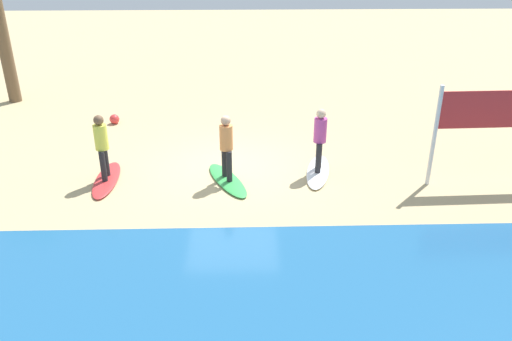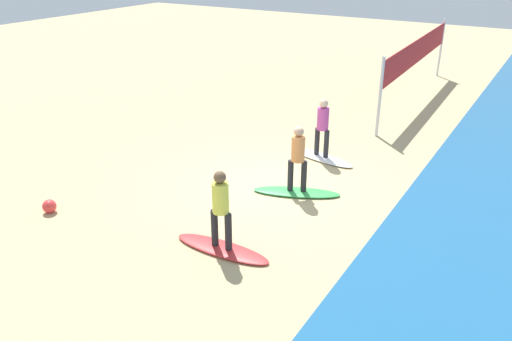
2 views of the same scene
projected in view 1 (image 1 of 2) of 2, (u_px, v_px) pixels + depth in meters
ground_plane at (231, 169)px, 13.37m from camera, size 60.00×60.00×0.00m
surfboard_white at (318, 171)px, 13.15m from camera, size 0.99×2.17×0.09m
surfer_white at (320, 136)px, 12.73m from camera, size 0.32×0.45×1.64m
surfboard_green at (227, 180)px, 12.70m from camera, size 1.32×2.15×0.09m
surfer_green at (226, 143)px, 12.28m from camera, size 0.32×0.44×1.64m
surfboard_red at (107, 180)px, 12.72m from camera, size 0.63×2.12×0.09m
surfer_red at (102, 143)px, 12.30m from camera, size 0.32×0.46×1.64m
beach_ball at (114, 119)px, 16.48m from camera, size 0.31×0.31×0.31m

